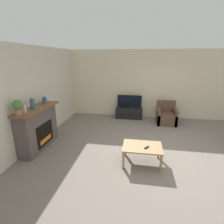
# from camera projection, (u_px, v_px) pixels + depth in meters

# --- Properties ---
(ground_plane) EXTENTS (24.00, 24.00, 0.00)m
(ground_plane) POSITION_uv_depth(u_px,v_px,m) (156.00, 152.00, 4.59)
(ground_plane) COLOR slate
(wall_back) EXTENTS (12.00, 0.06, 2.70)m
(wall_back) POSITION_uv_depth(u_px,v_px,m) (153.00, 85.00, 6.99)
(wall_back) COLOR beige
(wall_back) RESTS_ON ground
(wall_left) EXTENTS (0.06, 12.00, 2.70)m
(wall_left) POSITION_uv_depth(u_px,v_px,m) (32.00, 97.00, 4.71)
(wall_left) COLOR beige
(wall_left) RESTS_ON ground
(fireplace) EXTENTS (0.50, 1.51, 1.14)m
(fireplace) POSITION_uv_depth(u_px,v_px,m) (38.00, 128.00, 4.68)
(fireplace) COLOR #564C47
(fireplace) RESTS_ON ground
(mantel_vase_left) EXTENTS (0.11, 0.11, 0.22)m
(mantel_vase_left) POSITION_uv_depth(u_px,v_px,m) (24.00, 109.00, 4.05)
(mantel_vase_left) COLOR beige
(mantel_vase_left) RESTS_ON fireplace
(mantel_vase_centre_left) EXTENTS (0.12, 0.12, 0.29)m
(mantel_vase_centre_left) POSITION_uv_depth(u_px,v_px,m) (32.00, 104.00, 4.36)
(mantel_vase_centre_left) COLOR #385670
(mantel_vase_centre_left) RESTS_ON fireplace
(mantel_vase_right) EXTENTS (0.13, 0.13, 0.20)m
(mantel_vase_right) POSITION_uv_depth(u_px,v_px,m) (45.00, 100.00, 4.91)
(mantel_vase_right) COLOR #385670
(mantel_vase_right) RESTS_ON fireplace
(potted_plant) EXTENTS (0.23, 0.23, 0.36)m
(potted_plant) POSITION_uv_depth(u_px,v_px,m) (18.00, 107.00, 3.84)
(potted_plant) COLOR #936B4C
(potted_plant) RESTS_ON fireplace
(tv_stand) EXTENTS (1.06, 0.47, 0.43)m
(tv_stand) POSITION_uv_depth(u_px,v_px,m) (129.00, 113.00, 7.18)
(tv_stand) COLOR black
(tv_stand) RESTS_ON ground
(tv) EXTENTS (0.97, 0.18, 0.52)m
(tv) POSITION_uv_depth(u_px,v_px,m) (129.00, 102.00, 7.04)
(tv) COLOR black
(tv) RESTS_ON tv_stand
(armchair) EXTENTS (0.70, 0.76, 0.81)m
(armchair) POSITION_uv_depth(u_px,v_px,m) (166.00, 116.00, 6.58)
(armchair) COLOR brown
(armchair) RESTS_ON ground
(coffee_table) EXTENTS (0.89, 0.63, 0.44)m
(coffee_table) POSITION_uv_depth(u_px,v_px,m) (142.00, 148.00, 4.02)
(coffee_table) COLOR #A37F56
(coffee_table) RESTS_ON ground
(remote) EXTENTS (0.12, 0.15, 0.02)m
(remote) POSITION_uv_depth(u_px,v_px,m) (147.00, 147.00, 3.92)
(remote) COLOR black
(remote) RESTS_ON coffee_table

